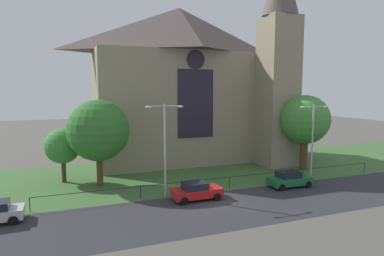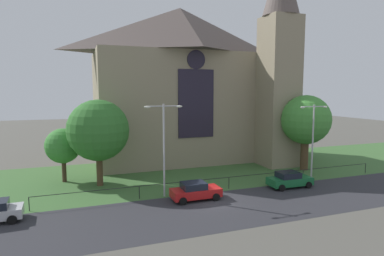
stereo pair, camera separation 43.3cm
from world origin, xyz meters
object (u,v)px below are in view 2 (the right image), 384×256
at_px(parked_car_green, 289,180).
at_px(tree_right_near, 306,120).
at_px(parked_car_red, 195,191).
at_px(church_building, 187,83).
at_px(tree_left_far, 63,146).
at_px(tree_left_near, 98,130).
at_px(streetlamp_near, 164,138).
at_px(tree_right_far, 299,130).
at_px(streetlamp_far, 313,132).

bearing_deg(parked_car_green, tree_right_near, 43.03).
bearing_deg(tree_right_near, parked_car_red, -160.44).
xyz_separation_m(church_building, tree_left_far, (-15.46, -6.49, -6.60)).
height_order(tree_left_near, tree_left_far, tree_left_near).
height_order(church_building, streetlamp_near, church_building).
xyz_separation_m(tree_left_far, streetlamp_near, (8.38, -7.91, 1.49)).
bearing_deg(parked_car_green, tree_right_far, 50.78).
bearing_deg(streetlamp_far, tree_right_far, 58.16).
xyz_separation_m(streetlamp_far, parked_car_green, (-3.78, -1.43, -4.26)).
bearing_deg(tree_right_near, tree_left_near, 176.39).
relative_size(streetlamp_far, parked_car_green, 1.84).
height_order(tree_left_near, streetlamp_near, tree_left_near).
bearing_deg(church_building, tree_left_near, -143.17).
bearing_deg(tree_left_far, streetlamp_near, -43.34).
bearing_deg(tree_left_far, tree_right_far, 5.14).
distance_m(parked_car_red, parked_car_green, 9.73).
bearing_deg(tree_left_far, parked_car_green, -24.64).
bearing_deg(parked_car_green, church_building, 108.66).
bearing_deg(tree_left_near, tree_right_near, -3.61).
bearing_deg(tree_right_far, tree_right_near, -123.13).
height_order(church_building, tree_left_near, church_building).
distance_m(tree_left_far, parked_car_red, 14.64).
bearing_deg(tree_right_far, tree_left_near, -168.92).
relative_size(tree_left_near, tree_right_near, 0.96).
height_order(church_building, tree_left_far, church_building).
bearing_deg(tree_right_near, tree_left_far, 171.23).
bearing_deg(tree_left_near, tree_left_far, 141.77).
bearing_deg(tree_left_far, church_building, 22.78).
relative_size(tree_right_near, streetlamp_far, 1.12).
xyz_separation_m(tree_left_far, tree_right_far, (30.77, 2.77, 0.08)).
height_order(tree_right_far, parked_car_green, tree_right_far).
relative_size(church_building, parked_car_green, 6.13).
relative_size(streetlamp_near, streetlamp_far, 1.04).
xyz_separation_m(church_building, streetlamp_near, (-7.08, -14.40, -5.11)).
relative_size(tree_left_near, tree_right_far, 1.42).
height_order(tree_right_far, streetlamp_far, streetlamp_far).
xyz_separation_m(tree_right_near, streetlamp_far, (-2.18, -3.85, -0.82)).
relative_size(tree_left_far, streetlamp_near, 0.67).
distance_m(tree_right_near, tree_right_far, 8.41).
distance_m(tree_left_near, streetlamp_near, 7.34).
bearing_deg(tree_left_far, tree_left_near, -38.23).
height_order(parked_car_red, parked_car_green, same).
distance_m(church_building, streetlamp_near, 16.84).
relative_size(church_building, tree_left_far, 4.76).
distance_m(church_building, tree_left_far, 18.02).
xyz_separation_m(parked_car_red, parked_car_green, (9.72, 0.29, 0.00)).
xyz_separation_m(church_building, tree_left_near, (-12.15, -9.10, -4.85)).
relative_size(tree_right_far, streetlamp_far, 0.76).
bearing_deg(parked_car_red, tree_right_near, 18.83).
xyz_separation_m(tree_left_near, streetlamp_far, (20.83, -5.30, -0.41)).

